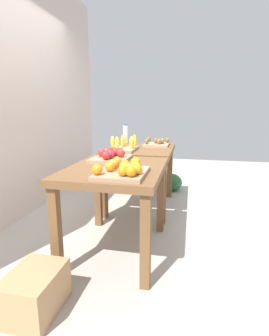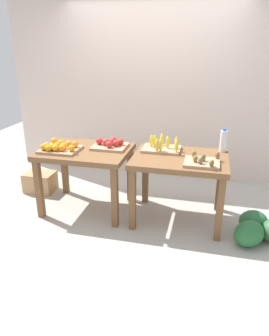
% 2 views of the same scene
% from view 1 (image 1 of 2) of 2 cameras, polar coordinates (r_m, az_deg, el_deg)
% --- Properties ---
extents(ground_plane, '(8.00, 8.00, 0.00)m').
position_cam_1_polar(ground_plane, '(3.00, -0.80, -11.97)').
color(ground_plane, '#B0ACA2').
extents(back_wall, '(4.40, 0.12, 3.00)m').
position_cam_1_polar(back_wall, '(3.31, -25.28, 15.82)').
color(back_wall, beige).
rests_on(back_wall, ground_plane).
extents(display_table_left, '(1.04, 0.80, 0.77)m').
position_cam_1_polar(display_table_left, '(2.27, -4.03, -2.58)').
color(display_table_left, brown).
rests_on(display_table_left, ground_plane).
extents(display_table_right, '(1.04, 0.80, 0.77)m').
position_cam_1_polar(display_table_right, '(3.33, 1.32, 2.44)').
color(display_table_right, brown).
rests_on(display_table_right, ground_plane).
extents(orange_bin, '(0.45, 0.37, 0.11)m').
position_cam_1_polar(orange_bin, '(1.95, -2.49, -0.32)').
color(orange_bin, tan).
rests_on(orange_bin, display_table_left).
extents(apple_bin, '(0.40, 0.34, 0.11)m').
position_cam_1_polar(apple_bin, '(2.52, -5.17, 2.61)').
color(apple_bin, tan).
rests_on(apple_bin, display_table_left).
extents(banana_crate, '(0.44, 0.32, 0.17)m').
position_cam_1_polar(banana_crate, '(3.12, -2.53, 4.70)').
color(banana_crate, tan).
rests_on(banana_crate, display_table_right).
extents(kiwi_bin, '(0.36, 0.33, 0.10)m').
position_cam_1_polar(kiwi_bin, '(3.52, 4.84, 5.31)').
color(kiwi_bin, tan).
rests_on(kiwi_bin, display_table_right).
extents(water_bottle, '(0.08, 0.08, 0.27)m').
position_cam_1_polar(water_bottle, '(3.80, -1.94, 7.41)').
color(water_bottle, silver).
rests_on(water_bottle, display_table_right).
extents(watermelon_pile, '(0.69, 0.63, 0.26)m').
position_cam_1_polar(watermelon_pile, '(4.27, 6.62, -2.60)').
color(watermelon_pile, '#33633B').
rests_on(watermelon_pile, ground_plane).
extents(cardboard_produce_box, '(0.40, 0.30, 0.27)m').
position_cam_1_polar(cardboard_produce_box, '(1.93, -20.85, -23.84)').
color(cardboard_produce_box, tan).
rests_on(cardboard_produce_box, ground_plane).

